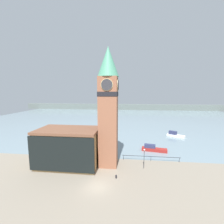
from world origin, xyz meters
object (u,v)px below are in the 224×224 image
(clock_tower, at_px, (108,105))
(boat_near, at_px, (153,149))
(pier_building, at_px, (68,147))
(mooring_bollard_near, at_px, (116,176))
(boat_far, at_px, (175,135))
(lamp_post, at_px, (144,155))

(clock_tower, relative_size, boat_near, 3.68)
(pier_building, height_order, mooring_bollard_near, pier_building)
(boat_far, distance_m, lamp_post, 27.44)
(mooring_bollard_near, bearing_deg, lamp_post, 37.38)
(clock_tower, xyz_separation_m, boat_far, (20.69, 23.06, -12.44))
(clock_tower, xyz_separation_m, boat_near, (10.89, 8.73, -12.47))
(boat_near, bearing_deg, pier_building, -143.68)
(clock_tower, height_order, boat_near, clock_tower)
(mooring_bollard_near, distance_m, lamp_post, 7.27)
(clock_tower, distance_m, lamp_post, 12.70)
(pier_building, relative_size, mooring_bollard_near, 19.41)
(pier_building, xyz_separation_m, lamp_post, (16.00, 0.14, -1.09))
(lamp_post, bearing_deg, pier_building, -179.51)
(boat_far, bearing_deg, pier_building, -109.07)
(pier_building, xyz_separation_m, boat_far, (29.19, 24.09, -3.32))
(boat_near, distance_m, boat_far, 17.35)
(clock_tower, relative_size, lamp_post, 5.89)
(clock_tower, bearing_deg, boat_far, 48.10)
(pier_building, xyz_separation_m, boat_near, (19.39, 9.76, -3.35))
(pier_building, bearing_deg, lamp_post, 0.49)
(pier_building, relative_size, boat_far, 2.16)
(pier_building, distance_m, lamp_post, 16.04)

